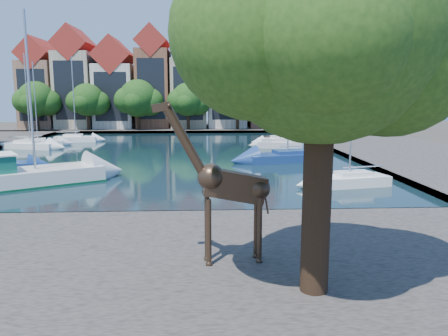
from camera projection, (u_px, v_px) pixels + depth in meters
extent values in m
plane|color=#38332B|center=(114.00, 221.00, 21.14)|extent=(160.00, 160.00, 0.00)
cube|color=black|center=(161.00, 154.00, 44.78)|extent=(38.00, 50.00, 0.08)
cube|color=#4D4743|center=(70.00, 275.00, 14.21)|extent=(50.00, 14.00, 0.50)
cube|color=#4D4743|center=(178.00, 128.00, 76.26)|extent=(60.00, 16.00, 0.50)
cube|color=#4D4743|center=(399.00, 151.00, 45.93)|extent=(14.00, 52.00, 0.50)
cylinder|color=#332114|center=(317.00, 197.00, 12.10)|extent=(0.80, 0.80, 5.50)
sphere|color=#204614|center=(323.00, 22.00, 11.32)|extent=(6.40, 6.40, 6.40)
sphere|color=#204614|center=(389.00, 49.00, 11.82)|extent=(4.80, 4.80, 4.80)
sphere|color=#204614|center=(258.00, 32.00, 10.90)|extent=(4.48, 4.48, 4.48)
cube|color=#8E654D|center=(42.00, 95.00, 74.22)|extent=(5.39, 9.00, 11.00)
cube|color=maroon|center=(39.00, 55.00, 73.11)|extent=(5.44, 9.18, 5.44)
cube|color=black|center=(32.00, 95.00, 69.81)|extent=(4.40, 0.05, 8.25)
cube|color=#B5A78B|center=(77.00, 91.00, 74.38)|extent=(5.88, 9.00, 12.50)
cube|color=maroon|center=(75.00, 45.00, 73.13)|extent=(5.94, 9.18, 5.94)
cube|color=black|center=(70.00, 90.00, 69.97)|extent=(4.80, 0.05, 9.38)
cube|color=silver|center=(116.00, 97.00, 74.85)|extent=(6.37, 9.00, 10.50)
cube|color=maroon|center=(115.00, 57.00, 73.75)|extent=(6.43, 9.18, 6.43)
cube|color=black|center=(111.00, 97.00, 70.44)|extent=(5.20, 0.05, 7.88)
cube|color=brown|center=(154.00, 89.00, 74.96)|extent=(5.39, 9.00, 13.00)
cube|color=maroon|center=(153.00, 43.00, 73.68)|extent=(5.44, 9.18, 5.44)
cube|color=black|center=(151.00, 89.00, 70.54)|extent=(4.40, 0.05, 9.75)
cube|color=tan|center=(189.00, 94.00, 75.37)|extent=(5.88, 9.00, 11.50)
cube|color=maroon|center=(189.00, 52.00, 74.19)|extent=(5.94, 9.18, 5.94)
cube|color=black|center=(188.00, 94.00, 70.95)|extent=(4.80, 0.05, 8.62)
cube|color=beige|center=(227.00, 92.00, 75.63)|extent=(6.37, 9.00, 12.00)
cube|color=maroon|center=(227.00, 48.00, 74.40)|extent=(6.43, 9.18, 6.43)
cube|color=black|center=(228.00, 92.00, 71.22)|extent=(5.20, 0.05, 9.00)
cube|color=brown|center=(264.00, 97.00, 76.07)|extent=(5.39, 9.00, 10.50)
cube|color=maroon|center=(264.00, 59.00, 75.00)|extent=(5.44, 9.18, 5.44)
cube|color=black|center=(267.00, 97.00, 71.65)|extent=(4.40, 0.05, 7.88)
cylinder|color=#332114|center=(38.00, 120.00, 69.50)|extent=(0.50, 0.50, 3.20)
sphere|color=#163A11|center=(36.00, 99.00, 68.95)|extent=(5.60, 5.60, 5.60)
sphere|color=#163A11|center=(48.00, 103.00, 69.42)|extent=(4.20, 4.20, 4.20)
sphere|color=#163A11|center=(25.00, 101.00, 68.53)|extent=(3.92, 3.92, 3.92)
cylinder|color=#332114|center=(88.00, 120.00, 69.88)|extent=(0.50, 0.50, 3.20)
sphere|color=#163A11|center=(87.00, 100.00, 69.35)|extent=(5.20, 5.20, 5.20)
sphere|color=#163A11|center=(98.00, 103.00, 69.81)|extent=(3.90, 3.90, 3.90)
sphere|color=#163A11|center=(78.00, 102.00, 68.93)|extent=(3.64, 3.64, 3.64)
cylinder|color=#332114|center=(139.00, 120.00, 70.26)|extent=(0.50, 0.50, 3.20)
sphere|color=#163A11|center=(138.00, 98.00, 69.69)|extent=(6.00, 6.00, 6.00)
sphere|color=#163A11|center=(150.00, 102.00, 70.17)|extent=(4.50, 4.50, 4.50)
sphere|color=#163A11|center=(127.00, 100.00, 69.27)|extent=(4.20, 4.20, 4.20)
cylinder|color=#332114|center=(188.00, 119.00, 70.63)|extent=(0.50, 0.50, 3.20)
sphere|color=#163A11|center=(188.00, 99.00, 70.10)|extent=(5.40, 5.40, 5.40)
sphere|color=#163A11|center=(198.00, 103.00, 70.56)|extent=(4.05, 4.05, 4.05)
sphere|color=#163A11|center=(179.00, 101.00, 69.68)|extent=(3.78, 3.78, 3.78)
cylinder|color=#332114|center=(238.00, 119.00, 71.01)|extent=(0.50, 0.50, 3.20)
sphere|color=#163A11|center=(238.00, 99.00, 70.46)|extent=(5.80, 5.80, 5.80)
sphere|color=#163A11|center=(248.00, 102.00, 70.94)|extent=(4.35, 4.35, 4.35)
sphere|color=#163A11|center=(228.00, 100.00, 70.04)|extent=(4.06, 4.06, 4.06)
cylinder|color=#332114|center=(286.00, 119.00, 71.39)|extent=(0.50, 0.50, 3.20)
sphere|color=#163A11|center=(287.00, 100.00, 70.87)|extent=(5.20, 5.20, 5.20)
sphere|color=#163A11|center=(296.00, 103.00, 71.33)|extent=(3.90, 3.90, 3.90)
sphere|color=#163A11|center=(278.00, 101.00, 70.45)|extent=(3.64, 3.64, 3.64)
cylinder|color=#3A2A1D|center=(209.00, 233.00, 14.19)|extent=(0.17, 0.17, 2.22)
cylinder|color=#3A2A1D|center=(207.00, 229.00, 14.65)|extent=(0.17, 0.17, 2.22)
cylinder|color=#3A2A1D|center=(259.00, 230.00, 14.47)|extent=(0.17, 0.17, 2.22)
cylinder|color=#3A2A1D|center=(256.00, 226.00, 14.92)|extent=(0.17, 0.17, 2.22)
cube|color=#3A2A1D|center=(235.00, 186.00, 14.32)|extent=(2.21, 0.83, 1.30)
cylinder|color=#3A2A1D|center=(186.00, 143.00, 13.83)|extent=(1.45, 0.48, 2.30)
cube|color=#3A2A1D|center=(161.00, 107.00, 13.51)|extent=(0.64, 0.26, 0.35)
cube|color=silver|center=(14.00, 177.00, 28.52)|extent=(11.11, 8.65, 1.34)
cylinder|color=#B2B2B7|center=(30.00, 92.00, 28.34)|extent=(0.16, 0.16, 10.29)
cube|color=white|center=(31.00, 145.00, 48.91)|extent=(6.31, 3.56, 0.86)
cube|color=white|center=(30.00, 142.00, 48.86)|extent=(2.90, 2.09, 0.48)
cylinder|color=#B2B2B7|center=(27.00, 99.00, 48.06)|extent=(0.12, 0.12, 9.77)
cube|color=white|center=(38.00, 143.00, 51.13)|extent=(5.80, 3.42, 0.85)
cube|color=white|center=(38.00, 140.00, 51.08)|extent=(2.68, 1.98, 0.47)
cylinder|color=#B2B2B7|center=(35.00, 102.00, 50.34)|extent=(0.11, 0.11, 9.07)
cube|color=white|center=(76.00, 138.00, 56.10)|extent=(5.31, 2.17, 0.89)
cube|color=white|center=(76.00, 136.00, 56.05)|extent=(2.36, 1.42, 0.50)
cylinder|color=#B2B2B7|center=(74.00, 97.00, 55.23)|extent=(0.12, 0.12, 10.00)
cube|color=white|center=(349.00, 180.00, 28.80)|extent=(5.52, 2.87, 0.87)
cube|color=white|center=(349.00, 175.00, 28.75)|extent=(2.51, 1.73, 0.49)
cylinder|color=#B2B2B7|center=(353.00, 99.00, 27.93)|extent=(0.12, 0.12, 10.01)
cube|color=navy|center=(288.00, 156.00, 39.51)|extent=(7.97, 4.40, 0.93)
cube|color=navy|center=(288.00, 153.00, 39.46)|extent=(3.66, 2.60, 0.51)
cylinder|color=#B2B2B7|center=(289.00, 86.00, 38.47)|extent=(0.12, 0.12, 11.99)
cube|color=silver|center=(280.00, 144.00, 49.57)|extent=(5.26, 2.74, 0.90)
cube|color=silver|center=(280.00, 141.00, 49.53)|extent=(2.40, 1.65, 0.50)
cylinder|color=#B2B2B7|center=(281.00, 106.00, 48.87)|extent=(0.12, 0.12, 7.98)
cube|color=white|center=(277.00, 140.00, 53.84)|extent=(4.79, 2.34, 0.91)
cube|color=white|center=(277.00, 138.00, 53.79)|extent=(2.16, 1.44, 0.50)
cylinder|color=#B2B2B7|center=(278.00, 106.00, 53.16)|extent=(0.12, 0.12, 7.77)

